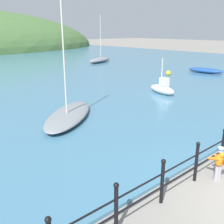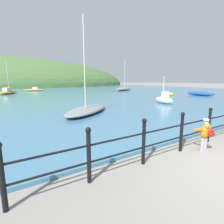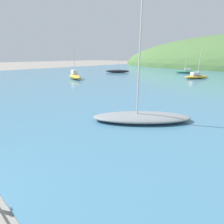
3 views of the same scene
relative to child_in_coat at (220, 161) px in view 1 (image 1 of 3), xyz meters
The scene contains 7 objects.
iron_railing 0.70m from the child_in_coat, 143.54° to the left, with size 9.25×0.12×1.21m.
child_in_coat is the anchor object (origin of this frame).
boat_green_fishing 20.06m from the child_in_coat, 30.93° to the left, with size 1.62×3.60×0.49m.
boat_red_dinghy 28.39m from the child_in_coat, 58.17° to the left, with size 4.97×3.12×5.90m.
boat_twin_mast 10.26m from the child_in_coat, 47.35° to the left, with size 1.03×2.27×2.32m.
boat_blue_hull 7.25m from the child_in_coat, 93.78° to the left, with size 4.70×4.38×5.65m.
mooring_buoy 17.79m from the child_in_coat, 41.70° to the left, with size 0.44×0.44×0.44m, color yellow.
Camera 1 is at (-6.22, -1.90, 4.14)m, focal length 42.00 mm.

